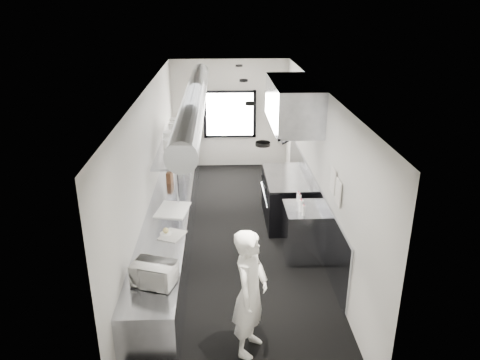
{
  "coord_description": "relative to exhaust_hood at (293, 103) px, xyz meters",
  "views": [
    {
      "loc": [
        -0.25,
        -7.71,
        4.24
      ],
      "look_at": [
        0.08,
        -0.2,
        1.24
      ],
      "focal_mm": 34.49,
      "sensor_mm": 36.0,
      "label": 1
    }
  ],
  "objects": [
    {
      "name": "pastry",
      "position": [
        -2.2,
        -2.21,
        -1.43
      ],
      "size": [
        0.09,
        0.09,
        0.09
      ],
      "primitive_type": "sphere",
      "color": "#D9C272",
      "rests_on": "small_plate"
    },
    {
      "name": "wall_back",
      "position": [
        -1.1,
        3.3,
        -0.99
      ],
      "size": [
        3.0,
        0.02,
        2.8
      ],
      "primitive_type": "cube",
      "color": "beige",
      "rests_on": "floor"
    },
    {
      "name": "exhaust_hood",
      "position": [
        0.0,
        0.0,
        0.0
      ],
      "size": [
        0.81,
        2.2,
        0.88
      ],
      "color": "#9396A0",
      "rests_on": "ceiling"
    },
    {
      "name": "squeeze_bottle_c",
      "position": [
        -0.02,
        -1.42,
        -1.4
      ],
      "size": [
        0.06,
        0.06,
        0.17
      ],
      "primitive_type": "cylinder",
      "rotation": [
        0.0,
        0.0,
        -0.11
      ],
      "color": "silver",
      "rests_on": "bottle_station"
    },
    {
      "name": "plate_stack_b",
      "position": [
        -2.28,
        -0.11,
        -0.65
      ],
      "size": [
        0.27,
        0.27,
        0.34
      ],
      "primitive_type": "cylinder",
      "rotation": [
        0.0,
        0.0,
        0.05
      ],
      "color": "white",
      "rests_on": "pass_shelf"
    },
    {
      "name": "deli_tub_a",
      "position": [
        -2.41,
        -3.07,
        -1.44
      ],
      "size": [
        0.17,
        0.17,
        0.1
      ],
      "primitive_type": "cylinder",
      "rotation": [
        0.0,
        0.0,
        0.37
      ],
      "color": "#A3AFA1",
      "rests_on": "prep_counter"
    },
    {
      "name": "microwave",
      "position": [
        -2.2,
        -3.5,
        -1.34
      ],
      "size": [
        0.58,
        0.5,
        0.29
      ],
      "primitive_type": "imported",
      "rotation": [
        0.0,
        0.0,
        -0.32
      ],
      "color": "white",
      "rests_on": "prep_counter"
    },
    {
      "name": "squeeze_bottle_a",
      "position": [
        -0.01,
        -1.66,
        -1.4
      ],
      "size": [
        0.07,
        0.07,
        0.17
      ],
      "primitive_type": "cylinder",
      "rotation": [
        0.0,
        0.0,
        0.34
      ],
      "color": "silver",
      "rests_on": "bottle_station"
    },
    {
      "name": "pass_shelf",
      "position": [
        -2.29,
        0.3,
        -0.86
      ],
      "size": [
        0.45,
        3.0,
        0.68
      ],
      "color": "#9396A0",
      "rests_on": "prep_counter"
    },
    {
      "name": "wall_left",
      "position": [
        -2.6,
        -0.7,
        -0.99
      ],
      "size": [
        0.02,
        8.0,
        2.8
      ],
      "primitive_type": "cube",
      "color": "beige",
      "rests_on": "floor"
    },
    {
      "name": "knife_block",
      "position": [
        -2.34,
        -0.12,
        -1.38
      ],
      "size": [
        0.12,
        0.21,
        0.22
      ],
      "primitive_type": "cube",
      "rotation": [
        0.0,
        0.0,
        -0.17
      ],
      "color": "#55341E",
      "rests_on": "prep_counter"
    },
    {
      "name": "newspaper",
      "position": [
        -2.09,
        -2.26,
        -1.49
      ],
      "size": [
        0.45,
        0.49,
        0.01
      ],
      "primitive_type": "cube",
      "rotation": [
        0.0,
        0.0,
        -0.42
      ],
      "color": "silver",
      "rests_on": "prep_counter"
    },
    {
      "name": "line_cook",
      "position": [
        -1.01,
        -3.69,
        -1.54
      ],
      "size": [
        0.62,
        0.73,
        1.71
      ],
      "primitive_type": "imported",
      "rotation": [
        0.0,
        0.0,
        1.16
      ],
      "color": "white",
      "rests_on": "floor"
    },
    {
      "name": "squeeze_bottle_d",
      "position": [
        -0.0,
        -1.22,
        -1.41
      ],
      "size": [
        0.07,
        0.07,
        0.17
      ],
      "primitive_type": "cylinder",
      "rotation": [
        0.0,
        0.0,
        -0.43
      ],
      "color": "silver",
      "rests_on": "bottle_station"
    },
    {
      "name": "ceiling",
      "position": [
        -1.1,
        -0.7,
        0.41
      ],
      "size": [
        3.0,
        8.0,
        0.01
      ],
      "primitive_type": "cube",
      "color": "silver",
      "rests_on": "wall_back"
    },
    {
      "name": "wall_front",
      "position": [
        -1.1,
        -4.7,
        -0.99
      ],
      "size": [
        3.0,
        0.02,
        2.8
      ],
      "primitive_type": "cube",
      "color": "beige",
      "rests_on": "floor"
    },
    {
      "name": "service_window",
      "position": [
        -1.1,
        3.26,
        -0.99
      ],
      "size": [
        1.36,
        0.05,
        1.25
      ],
      "color": "white",
      "rests_on": "wall_back"
    },
    {
      "name": "prep_counter",
      "position": [
        -2.25,
        -1.2,
        -1.94
      ],
      "size": [
        0.7,
        6.0,
        0.9
      ],
      "primitive_type": "cube",
      "color": "#9396A0",
      "rests_on": "floor"
    },
    {
      "name": "bottle_station",
      "position": [
        0.05,
        -1.4,
        -1.94
      ],
      "size": [
        0.65,
        0.8,
        0.9
      ],
      "primitive_type": "cube",
      "color": "#9396A0",
      "rests_on": "floor"
    },
    {
      "name": "floor",
      "position": [
        -1.1,
        -0.7,
        -2.39
      ],
      "size": [
        3.0,
        8.0,
        0.01
      ],
      "primitive_type": "cube",
      "color": "black",
      "rests_on": "ground"
    },
    {
      "name": "plate_stack_c",
      "position": [
        -2.27,
        0.57,
        -0.66
      ],
      "size": [
        0.31,
        0.31,
        0.33
      ],
      "primitive_type": "cylinder",
      "rotation": [
        0.0,
        0.0,
        0.42
      ],
      "color": "white",
      "rests_on": "pass_shelf"
    },
    {
      "name": "far_work_table",
      "position": [
        -2.25,
        2.5,
        -1.94
      ],
      "size": [
        0.7,
        1.2,
        0.9
      ],
      "primitive_type": "cube",
      "color": "#9396A0",
      "rests_on": "floor"
    },
    {
      "name": "squeeze_bottle_b",
      "position": [
        -0.02,
        -1.51,
        -1.39
      ],
      "size": [
        0.08,
        0.08,
        0.2
      ],
      "primitive_type": "cylinder",
      "rotation": [
        0.0,
        0.0,
        -0.2
      ],
      "color": "silver",
      "rests_on": "bottle_station"
    },
    {
      "name": "deli_tub_b",
      "position": [
        -2.38,
        -3.0,
        -1.44
      ],
      "size": [
        0.18,
        0.18,
        0.1
      ],
      "primitive_type": "cylinder",
      "rotation": [
        0.0,
        0.0,
        0.32
      ],
      "color": "#A3AFA1",
      "rests_on": "prep_counter"
    },
    {
      "name": "hvac_duct",
      "position": [
        -1.8,
        -0.3,
        0.16
      ],
      "size": [
        0.4,
        6.4,
        0.4
      ],
      "primitive_type": "cylinder",
      "rotation": [
        1.57,
        0.0,
        0.0
      ],
      "color": "gray",
      "rests_on": "ceiling"
    },
    {
      "name": "squeeze_bottle_e",
      "position": [
        -0.01,
        -1.12,
        -1.4
      ],
      "size": [
        0.08,
        0.08,
        0.17
      ],
      "primitive_type": "cylinder",
      "rotation": [
        0.0,
        0.0,
        0.42
      ],
      "color": "silver",
      "rests_on": "bottle_station"
    },
    {
      "name": "plate_stack_d",
      "position": [
        -2.28,
        0.88,
        -0.65
      ],
      "size": [
        0.27,
        0.27,
        0.34
      ],
      "primitive_type": "cylinder",
      "rotation": [
        0.0,
        0.0,
        0.27
      ],
      "color": "white",
      "rests_on": "pass_shelf"
    },
    {
      "name": "plate_stack_a",
      "position": [
        -2.28,
        -0.34,
        -0.69
      ],
      "size": [
        0.25,
        0.25,
        0.26
      ],
      "primitive_type": "cylinder",
      "rotation": [
        0.0,
        0.0,
        0.1
      ],
      "color": "white",
      "rests_on": "pass_shelf"
    },
    {
      "name": "wall_cladding",
      "position": [
        0.38,
        -0.4,
        -1.84
      ],
      "size": [
        0.03,
        5.5,
        1.1
      ],
      "primitive_type": "cube",
      "color": "#9396A0",
      "rests_on": "wall_right"
    },
    {
      "name": "cutting_board",
      "position": [
        -2.17,
        -1.38,
        -1.48
      ],
      "size": [
        0.6,
        0.73,
        0.02
      ],
      "primitive_type": "cube",
      "rotation": [
        0.0,
        0.0,
        -0.17
      ],
      "color": "silver",
      "rests_on": "prep_counter"
    },
    {
      "name": "notice_sheet_a",
      "position": [
        0.37,
        -1.9,
        -0.79
      ],
      "size": [
        0.02,
        0.28,
        0.38
      ],
      "primitive_type": "cube",
      "color": "silver",
      "rests_on": "wall_right"
    },
    {
      "name": "notice_sheet_b",
      "position": [
        0.37,
        -2.25,
        -0.84
      ],
      "size": [
        0.02,
        0.28,
        0.38
      ],
      "primitive_type": "cube",
      "color": "silver",
      "rests_on": "wall_right"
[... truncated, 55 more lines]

